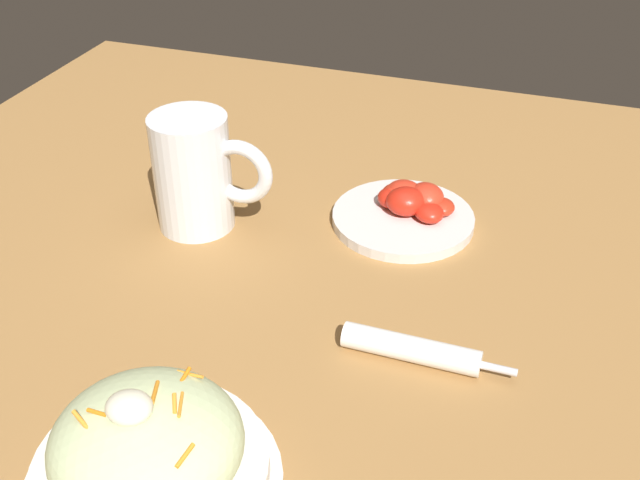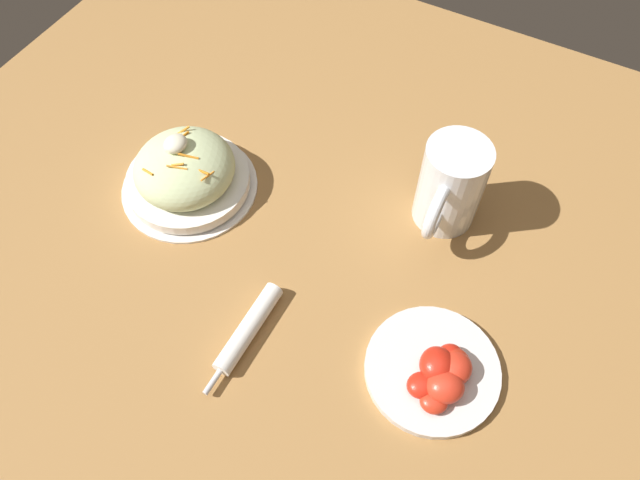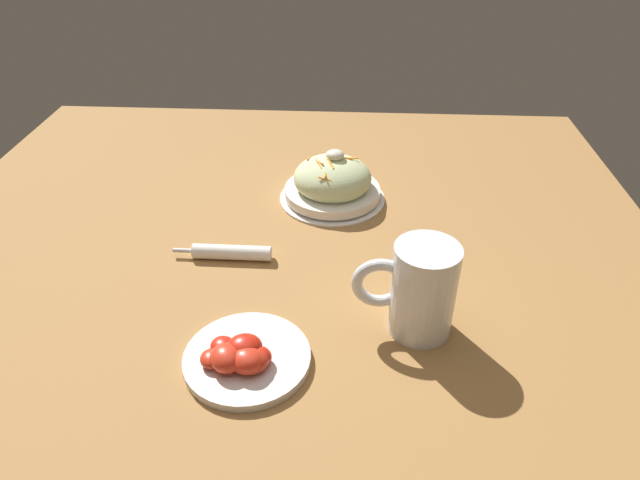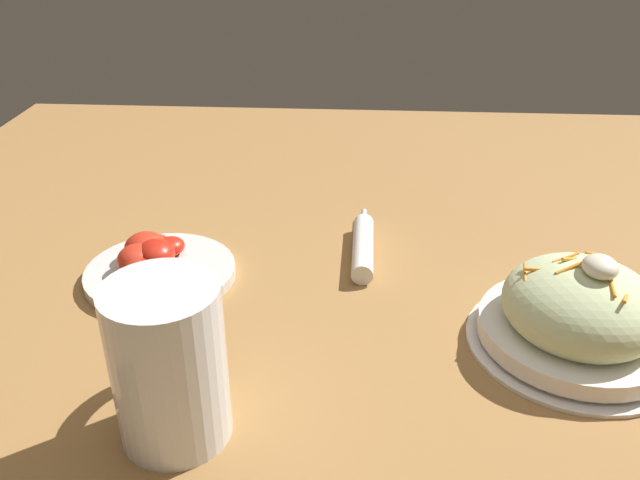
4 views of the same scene
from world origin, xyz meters
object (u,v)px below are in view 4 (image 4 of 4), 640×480
Objects in this scene: salad_plate at (581,315)px; tomato_plate at (157,264)px; napkin_roll at (365,247)px; beer_mug at (174,367)px.

tomato_plate is (0.11, 0.48, -0.02)m from salad_plate.
salad_plate is 0.28m from napkin_roll.
salad_plate is 0.41m from beer_mug.
napkin_roll is at bearing -75.36° from tomato_plate.
napkin_roll is 0.26m from tomato_plate.
tomato_plate is at bearing 77.37° from salad_plate.
napkin_roll is at bearing -26.99° from beer_mug.
salad_plate is at bearing -102.63° from tomato_plate.
napkin_roll is (0.17, 0.22, -0.02)m from salad_plate.
beer_mug is 0.85× the size of tomato_plate.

